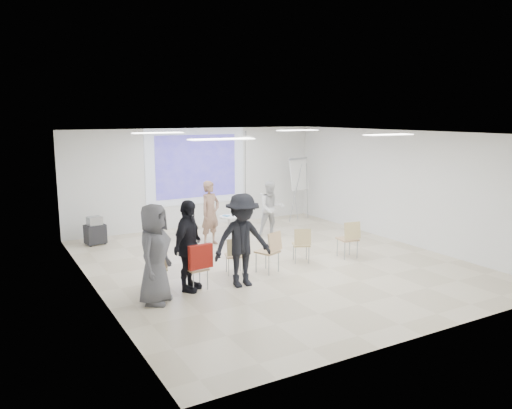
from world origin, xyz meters
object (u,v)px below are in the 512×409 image
player_right (271,205)px  laptop (234,254)px  chair_right_far (349,236)px  audience_left (188,239)px  chair_far_left (158,266)px  chair_left_inner (235,253)px  chair_center (270,248)px  chair_left_mid (198,266)px  chair_right_inner (302,242)px  player_left (210,209)px  flipchart_easel (299,175)px  audience_outer (154,248)px  pedestal_table (230,226)px  av_cart (95,232)px  audience_mid (242,234)px

player_right → laptop: (-2.50, -2.58, -0.43)m
chair_right_far → audience_left: (-4.18, -0.19, 0.49)m
chair_far_left → chair_left_inner: chair_left_inner is taller
chair_right_far → audience_left: size_ratio=0.44×
chair_far_left → chair_center: (2.46, -0.21, 0.07)m
player_right → chair_left_mid: size_ratio=2.06×
chair_left_mid → chair_right_inner: size_ratio=1.01×
player_right → laptop: 3.62m
player_right → chair_right_far: size_ratio=1.90×
player_left → player_right: bearing=-18.3°
chair_left_inner → audience_left: size_ratio=0.40×
chair_left_inner → flipchart_easel: size_ratio=0.40×
player_left → player_right: 1.94m
chair_left_inner → chair_center: (0.73, -0.26, 0.06)m
audience_outer → chair_left_mid: bearing=-35.9°
pedestal_table → audience_left: 4.13m
chair_right_inner → av_cart: bearing=158.0°
player_right → chair_right_far: 2.95m
chair_left_mid → av_cart: chair_left_mid is taller
pedestal_table → player_left: bearing=-160.5°
pedestal_table → laptop: bearing=-114.6°
chair_far_left → audience_outer: size_ratio=0.39×
chair_right_inner → audience_left: bearing=-146.5°
chair_far_left → av_cart: 4.18m
chair_left_inner → audience_left: bearing=-143.7°
pedestal_table → chair_center: (-0.54, -3.07, 0.17)m
pedestal_table → chair_center: size_ratio=0.79×
chair_far_left → audience_mid: 1.77m
audience_left → audience_outer: (-0.77, -0.31, 0.00)m
audience_mid → flipchart_easel: (4.55, 4.70, 0.43)m
pedestal_table → chair_center: 3.12m
chair_right_inner → chair_left_mid: bearing=-144.3°
chair_right_inner → chair_right_far: chair_right_far is taller
chair_far_left → chair_right_inner: 3.49m
chair_far_left → chair_right_inner: (3.49, 0.09, 0.01)m
player_right → av_cart: size_ratio=2.31×
player_left → flipchart_easel: flipchart_easel is taller
chair_right_far → chair_left_mid: bearing=-167.7°
chair_right_inner → audience_mid: bearing=-134.5°
pedestal_table → chair_left_mid: bearing=-125.2°
player_right → av_cart: (-4.59, 1.44, -0.52)m
pedestal_table → chair_far_left: (-3.00, -2.86, 0.10)m
pedestal_table → chair_left_inner: chair_left_inner is taller
pedestal_table → player_right: 1.35m
chair_right_inner → flipchart_easel: (2.61, 3.97, 1.01)m
player_left → audience_outer: 4.19m
chair_left_inner → flipchart_easel: bearing=59.9°
player_right → chair_far_left: (-4.26, -2.72, -0.38)m
flipchart_easel → chair_center: bearing=-141.6°
pedestal_table → chair_left_mid: size_ratio=0.87×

